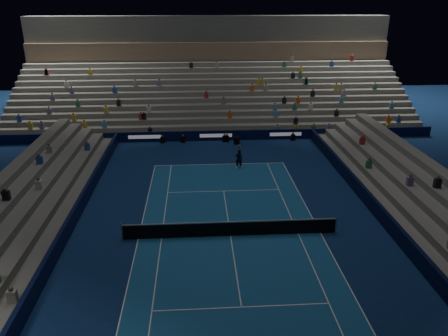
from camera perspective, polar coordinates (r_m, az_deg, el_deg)
ground at (r=26.14m, az=0.87°, el=-8.97°), size 90.00×90.00×0.00m
court_surface at (r=26.14m, az=0.87°, el=-8.96°), size 10.97×23.77×0.01m
sponsor_barrier_far at (r=42.91m, az=-1.09°, el=4.32°), size 44.00×0.25×1.00m
sponsor_barrier_east at (r=28.29m, az=21.01°, el=-6.86°), size 0.25×37.00×1.00m
sponsor_barrier_west at (r=26.99m, az=-20.35°, el=-8.20°), size 0.25×37.00×1.00m
grandstand_main at (r=51.31m, az=-1.62°, el=10.54°), size 44.00×15.20×11.20m
grandstand_east at (r=29.70m, az=27.25°, el=-5.62°), size 5.00×37.00×2.50m
grandstand_west at (r=28.00m, az=-27.32°, el=-7.27°), size 5.00×37.00×2.50m
tennis_net at (r=25.89m, az=0.87°, el=-8.01°), size 12.90×0.10×1.10m
tennis_player at (r=35.78m, az=1.98°, el=1.22°), size 0.60×0.41×1.62m
broadcast_camera at (r=41.94m, az=1.70°, el=3.68°), size 0.63×1.04×0.68m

